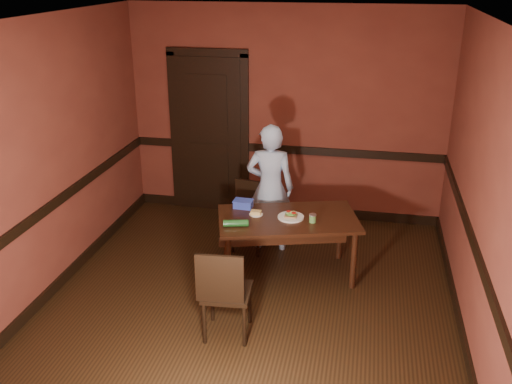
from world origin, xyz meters
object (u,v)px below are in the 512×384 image
at_px(chair_near, 227,290).
at_px(cheese_saucer, 256,213).
at_px(sauce_jar, 313,218).
at_px(person, 270,188).
at_px(food_tub, 243,204).
at_px(sandwich_plate, 291,216).
at_px(dining_table, 287,246).
at_px(chair_far, 250,218).

bearing_deg(chair_near, cheese_saucer, -95.81).
bearing_deg(sauce_jar, cheese_saucer, 173.65).
bearing_deg(person, food_tub, 59.87).
bearing_deg(cheese_saucer, food_tub, 137.52).
distance_m(sandwich_plate, sauce_jar, 0.24).
relative_size(dining_table, sandwich_plate, 5.27).
height_order(person, sandwich_plate, person).
xyz_separation_m(chair_near, sandwich_plate, (0.40, 1.14, 0.25)).
bearing_deg(sandwich_plate, food_tub, 163.10).
bearing_deg(person, dining_table, 111.96).
bearing_deg(food_tub, chair_far, 92.76).
relative_size(chair_far, sauce_jar, 9.11).
xyz_separation_m(cheese_saucer, food_tub, (-0.17, 0.16, 0.03)).
distance_m(person, sauce_jar, 0.87).
relative_size(dining_table, sauce_jar, 16.43).
relative_size(dining_table, chair_near, 1.62).
relative_size(person, sandwich_plate, 5.49).
xyz_separation_m(sandwich_plate, food_tub, (-0.54, 0.16, 0.02)).
bearing_deg(cheese_saucer, chair_near, -91.45).
height_order(dining_table, chair_far, chair_far).
height_order(sauce_jar, cheese_saucer, sauce_jar).
bearing_deg(person, sauce_jar, 125.68).
relative_size(chair_far, sandwich_plate, 2.92).
xyz_separation_m(chair_far, food_tub, (0.00, -0.34, 0.32)).
distance_m(chair_far, chair_near, 1.66).
relative_size(chair_far, cheese_saucer, 5.51).
bearing_deg(chair_near, dining_table, -112.21).
bearing_deg(chair_far, sandwich_plate, -34.17).
bearing_deg(chair_far, dining_table, -35.54).
xyz_separation_m(chair_far, cheese_saucer, (0.17, -0.50, 0.29)).
distance_m(cheese_saucer, food_tub, 0.24).
height_order(dining_table, sandwich_plate, sandwich_plate).
xyz_separation_m(person, sandwich_plate, (0.33, -0.61, -0.06)).
height_order(dining_table, cheese_saucer, cheese_saucer).
distance_m(sauce_jar, cheese_saucer, 0.61).
height_order(dining_table, chair_near, chair_near).
distance_m(person, sandwich_plate, 0.69).
relative_size(chair_near, food_tub, 4.16).
bearing_deg(chair_far, sauce_jar, -27.32).
distance_m(chair_near, person, 1.78).
bearing_deg(dining_table, sauce_jar, -30.03).
distance_m(dining_table, sauce_jar, 0.47).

